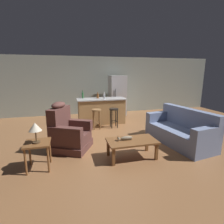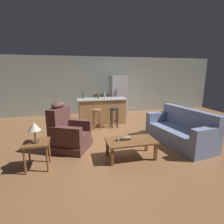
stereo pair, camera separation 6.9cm
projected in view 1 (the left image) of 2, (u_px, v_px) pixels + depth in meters
The scene contains 15 objects.
ground_plane at pixel (110, 135), 5.43m from camera, with size 12.00×12.00×0.00m.
back_wall at pixel (94, 86), 8.09m from camera, with size 12.00×0.05×2.60m.
coffee_table at pixel (132, 142), 3.91m from camera, with size 1.10×0.60×0.42m.
fish_figurine at pixel (125, 138), 3.89m from camera, with size 0.34×0.10×0.10m.
couch at pixel (180, 131), 4.75m from camera, with size 1.12×2.01×0.94m.
recliner_near_lamp at pixel (68, 133), 4.36m from camera, with size 1.13×1.13×1.20m.
end_table at pixel (38, 147), 3.44m from camera, with size 0.48×0.48×0.56m.
table_lamp at pixel (35, 128), 3.31m from camera, with size 0.24×0.24×0.41m.
kitchen_island at pixel (101, 111), 6.59m from camera, with size 1.80×0.70×0.95m.
bar_stool_left at pixel (97, 115), 5.93m from camera, with size 0.32×0.32×0.68m.
bar_stool_right at pixel (114, 114), 6.08m from camera, with size 0.32×0.32×0.68m.
refrigerator at pixel (117, 95), 7.87m from camera, with size 0.70×0.69×1.76m.
bottle_tall_green at pixel (104, 96), 6.30m from camera, with size 0.07×0.07×0.28m.
bottle_short_amber at pixel (83, 95), 6.52m from camera, with size 0.06×0.06×0.30m.
bottle_wine_dark at pixel (98, 96), 6.52m from camera, with size 0.09×0.09×0.22m.
Camera 1 is at (-1.22, -4.99, 1.90)m, focal length 28.00 mm.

